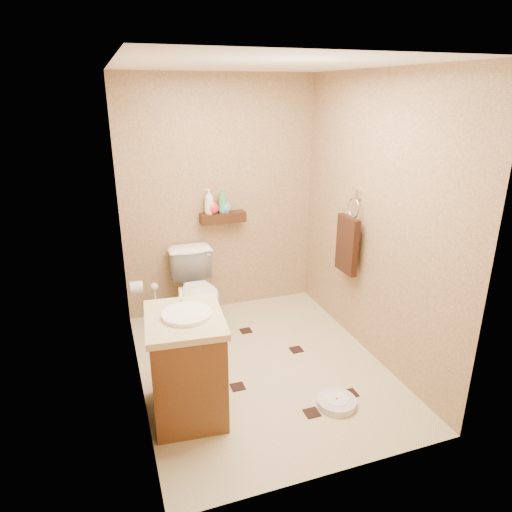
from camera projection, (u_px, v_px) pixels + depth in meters
name	position (u px, v px, depth m)	size (l,w,h in m)	color
ground	(261.00, 366.00, 3.93)	(2.50, 2.50, 0.00)	beige
wall_back	(220.00, 198.00, 4.63)	(2.00, 0.04, 2.40)	tan
wall_front	(342.00, 298.00, 2.41)	(2.00, 0.04, 2.40)	tan
wall_left	(128.00, 246.00, 3.21)	(0.04, 2.50, 2.40)	tan
wall_right	(374.00, 221.00, 3.82)	(0.04, 2.50, 2.40)	tan
ceiling	(263.00, 64.00, 3.11)	(2.00, 2.50, 0.02)	white
wall_shelf	(223.00, 217.00, 4.62)	(0.46, 0.14, 0.10)	#3D1F10
floor_accents	(268.00, 367.00, 3.90)	(1.23, 1.43, 0.01)	black
toilet	(198.00, 293.00, 4.43)	(0.43, 0.75, 0.77)	white
vanity	(187.00, 364.00, 3.24)	(0.58, 0.69, 0.91)	brown
bathroom_scale	(336.00, 402.00, 3.42)	(0.34, 0.34, 0.06)	silver
toilet_brush	(156.00, 312.00, 4.51)	(0.11, 0.11, 0.48)	#1A6868
towel_ring	(348.00, 242.00, 4.11)	(0.12, 0.30, 0.76)	silver
toilet_paper	(136.00, 287.00, 4.01)	(0.12, 0.11, 0.12)	silver
bottle_a	(209.00, 201.00, 4.52)	(0.10, 0.10, 0.25)	white
bottle_b	(210.00, 205.00, 4.53)	(0.08, 0.08, 0.17)	yellow
bottle_c	(213.00, 206.00, 4.54)	(0.12, 0.12, 0.16)	#F81D42
bottle_d	(222.00, 201.00, 4.56)	(0.09, 0.09, 0.24)	#39AC5C
bottle_e	(226.00, 205.00, 4.59)	(0.07, 0.07, 0.15)	#D89248
bottle_f	(226.00, 205.00, 4.59)	(0.11, 0.11, 0.14)	#5597D5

